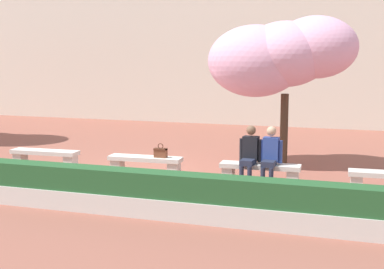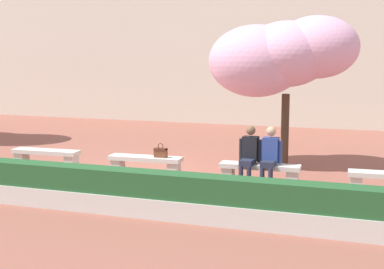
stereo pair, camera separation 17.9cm
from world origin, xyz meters
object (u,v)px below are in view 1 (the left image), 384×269
(person_seated_left, at_px, (250,153))
(cherry_tree_main, at_px, (281,55))
(stone_bench_near_west, at_px, (45,156))
(stone_bench_center, at_px, (145,163))
(handbag, at_px, (161,152))
(stone_bench_near_east, at_px, (260,170))
(person_seated_right, at_px, (270,154))

(person_seated_left, distance_m, cherry_tree_main, 3.00)
(person_seated_left, height_order, cherry_tree_main, cherry_tree_main)
(stone_bench_near_west, relative_size, stone_bench_center, 1.00)
(handbag, bearing_deg, stone_bench_near_west, 179.95)
(stone_bench_center, bearing_deg, handbag, -0.41)
(stone_bench_center, xyz_separation_m, stone_bench_near_east, (2.76, 0.00, 0.00))
(stone_bench_near_east, xyz_separation_m, handbag, (-2.36, -0.00, 0.28))
(stone_bench_near_west, distance_m, person_seated_right, 5.75)
(stone_bench_near_west, distance_m, person_seated_left, 5.30)
(person_seated_right, distance_m, handbag, 2.59)
(stone_bench_near_west, height_order, stone_bench_center, same)
(handbag, distance_m, cherry_tree_main, 3.90)
(stone_bench_near_west, xyz_separation_m, handbag, (3.15, -0.00, 0.28))
(person_seated_left, relative_size, cherry_tree_main, 0.34)
(stone_bench_near_east, height_order, handbag, handbag)
(person_seated_left, distance_m, handbag, 2.14)
(person_seated_right, bearing_deg, stone_bench_near_west, 179.47)
(stone_bench_near_west, height_order, person_seated_right, person_seated_right)
(cherry_tree_main, bearing_deg, handbag, -140.04)
(person_seated_right, relative_size, cherry_tree_main, 0.34)
(stone_bench_near_east, distance_m, person_seated_right, 0.46)
(person_seated_right, height_order, handbag, person_seated_right)
(person_seated_left, xyz_separation_m, person_seated_right, (0.46, -0.00, 0.00))
(stone_bench_center, relative_size, person_seated_right, 1.39)
(person_seated_left, relative_size, person_seated_right, 1.00)
(person_seated_right, height_order, cherry_tree_main, cherry_tree_main)
(person_seated_right, distance_m, cherry_tree_main, 2.99)
(stone_bench_near_west, height_order, cherry_tree_main, cherry_tree_main)
(stone_bench_near_west, xyz_separation_m, person_seated_left, (5.28, -0.05, 0.40))
(stone_bench_near_east, height_order, person_seated_right, person_seated_right)
(stone_bench_center, bearing_deg, cherry_tree_main, 35.79)
(handbag, bearing_deg, person_seated_right, -1.12)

